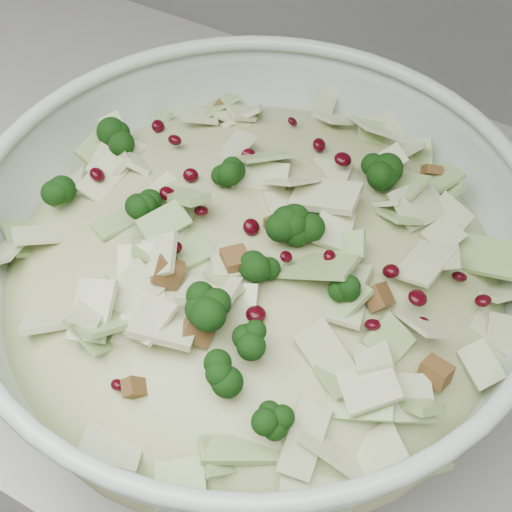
# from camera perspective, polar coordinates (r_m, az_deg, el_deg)

# --- Properties ---
(mixing_bowl) EXTENTS (0.53, 0.53, 0.16)m
(mixing_bowl) POSITION_cam_1_polar(r_m,az_deg,el_deg) (0.53, -0.22, -1.87)
(mixing_bowl) COLOR silver
(mixing_bowl) RESTS_ON counter
(salad) EXTENTS (0.40, 0.40, 0.16)m
(salad) POSITION_cam_1_polar(r_m,az_deg,el_deg) (0.51, -0.23, -0.10)
(salad) COLOR tan
(salad) RESTS_ON mixing_bowl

